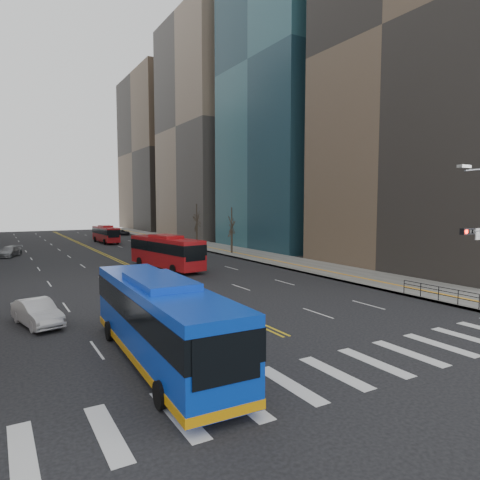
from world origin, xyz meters
name	(u,v)px	position (x,y,z in m)	size (l,w,h in m)	color
ground	(355,367)	(0.00, 0.00, 0.00)	(220.00, 220.00, 0.00)	black
sidewalk_right	(225,249)	(17.50, 45.00, 0.07)	(7.00, 130.00, 0.15)	slate
crosswalk	(355,367)	(0.00, 0.00, 0.01)	(26.70, 4.00, 0.01)	silver
centerline	(94,250)	(0.00, 55.00, 0.01)	(0.55, 100.00, 0.01)	gold
office_towers	(75,109)	(0.12, 68.51, 23.92)	(83.00, 134.00, 58.00)	gray
pedestrian_railing	(439,291)	(14.30, 6.00, 0.82)	(0.06, 6.06, 1.02)	black
street_trees	(62,225)	(-7.18, 34.55, 4.87)	(35.20, 47.20, 7.60)	#2D231C
blue_bus	(160,318)	(-7.13, 4.91, 2.03)	(3.36, 13.47, 3.87)	#0C3AC0
red_bus_near	(166,250)	(2.88, 31.19, 2.07)	(4.55, 12.08, 3.73)	#A91216
red_bus_far	(106,233)	(4.31, 66.26, 1.79)	(2.93, 10.13, 3.21)	#A91216
car_white	(37,313)	(-11.41, 14.10, 0.76)	(1.62, 4.63, 1.53)	silver
car_dark_mid	(179,258)	(5.52, 34.11, 0.66)	(1.57, 3.90, 1.33)	black
car_silver	(9,252)	(-11.69, 51.89, 0.71)	(1.98, 4.87, 1.41)	gray
car_dark_far	(123,232)	(12.03, 83.99, 0.61)	(2.03, 4.40, 1.22)	black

